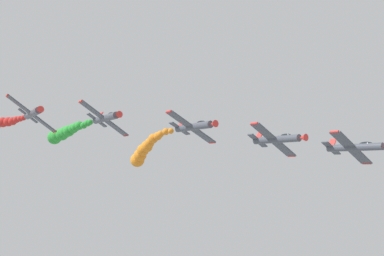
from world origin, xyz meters
The scene contains 7 objects.
airplane_lead centered at (-19.35, 15.25, 84.78)m, with size 8.46×10.35×5.09m.
airplane_left_inner centered at (-9.91, 8.38, 86.00)m, with size 8.41×10.35×5.17m.
airplane_right_inner centered at (0.32, 0.98, 87.99)m, with size 8.59×10.35×4.84m.
smoke_trail_right_inner centered at (-0.56, -17.60, 84.78)m, with size 3.41×17.43×6.81m.
airplane_left_outer centered at (10.67, -8.95, 89.63)m, with size 8.21×10.35×5.51m.
smoke_trail_left_outer centered at (11.73, -29.74, 88.47)m, with size 3.68×20.52×3.85m.
airplane_right_outer centered at (20.30, -16.06, 90.46)m, with size 7.96×10.35×5.89m.
Camera 1 is at (32.63, 48.47, 82.40)m, focal length 35.16 mm.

